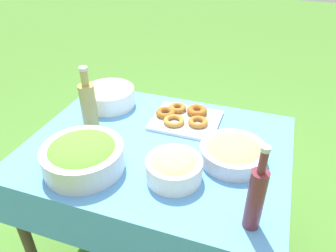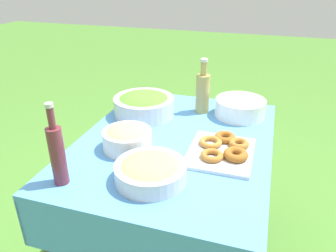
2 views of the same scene
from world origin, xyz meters
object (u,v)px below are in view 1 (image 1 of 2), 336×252
Objects in this scene: wine_bottle at (256,197)px; salad_bowl at (83,155)px; olive_oil_bottle at (88,103)px; pasta_bowl at (174,167)px; donut_platter at (185,117)px; bread_bowl at (233,152)px; plate_stack at (109,97)px.

salad_bowl is at bearing -6.17° from wine_bottle.
pasta_bowl is at bearing 155.23° from olive_oil_bottle.
bread_bowl reaches higher than donut_platter.
donut_platter is (0.08, -0.42, -0.04)m from pasta_bowl.
donut_platter is at bearing 176.67° from plate_stack.
salad_bowl is 1.08× the size of olive_oil_bottle.
wine_bottle is at bearing 145.05° from plate_stack.
donut_platter is at bearing -156.40° from olive_oil_bottle.
plate_stack is 1.01m from wine_bottle.
wine_bottle reaches higher than plate_stack.
bread_bowl is at bearing 176.34° from olive_oil_bottle.
bread_bowl is at bearing -70.16° from wine_bottle.
wine_bottle reaches higher than olive_oil_bottle.
plate_stack is (0.51, -0.44, -0.01)m from pasta_bowl.
wine_bottle reaches higher than salad_bowl.
pasta_bowl is 0.68× the size of donut_platter.
plate_stack is 0.83× the size of wine_bottle.
pasta_bowl is at bearing 43.49° from bread_bowl.
bread_bowl is (-0.70, 0.05, -0.08)m from olive_oil_bottle.
bread_bowl is (-0.20, -0.19, -0.01)m from pasta_bowl.
pasta_bowl reaches higher than donut_platter.
salad_bowl is at bearing 115.69° from olive_oil_bottle.
pasta_bowl reaches higher than bread_bowl.
wine_bottle reaches higher than pasta_bowl.
wine_bottle is 1.18× the size of bread_bowl.
olive_oil_bottle is 0.90m from wine_bottle.
plate_stack is (0.15, -0.51, -0.02)m from salad_bowl.
bread_bowl is (-0.56, -0.25, -0.02)m from salad_bowl.
bread_bowl is (-0.71, 0.26, -0.00)m from plate_stack.
pasta_bowl is 0.27m from bread_bowl.
donut_platter is at bearing -78.98° from pasta_bowl.
donut_platter is 1.20× the size of plate_stack.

